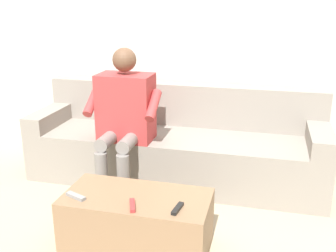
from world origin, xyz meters
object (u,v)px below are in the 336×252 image
Objects in this scene: remote_gray at (76,196)px; coffee_table at (137,221)px; remote_red at (132,205)px; remote_black at (178,209)px; couch at (176,148)px; person_solo_seated at (124,113)px.

coffee_table is at bearing -140.34° from remote_gray.
remote_black is (-0.27, -0.03, -0.00)m from remote_red.
remote_red is (-0.02, 0.14, 0.20)m from coffee_table.
couch is 18.61× the size of remote_black.
coffee_table is at bearing -102.08° from remote_black.
remote_black is (-0.29, 0.11, 0.20)m from coffee_table.
person_solo_seated is at bearing -135.57° from remote_black.
couch is 18.02× the size of remote_red.
person_solo_seated is (0.36, -0.78, 0.49)m from coffee_table.
coffee_table is at bearing -12.80° from remote_red.
remote_black is (-0.29, 1.20, 0.10)m from couch.
person_solo_seated is 8.13× the size of remote_gray.
remote_black is at bearing 126.36° from person_solo_seated.
remote_black reaches higher than coffee_table.
remote_red is at bearing -161.58° from remote_gray.
person_solo_seated is (0.36, 0.31, 0.39)m from couch.
remote_red is at bearing 112.55° from person_solo_seated.
remote_black is (-0.66, 0.89, -0.30)m from person_solo_seated.
coffee_table is 6.79× the size of remote_black.
person_solo_seated reaches higher than coffee_table.
remote_gray is at bearing 89.92° from person_solo_seated.
person_solo_seated is 1.15m from remote_black.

